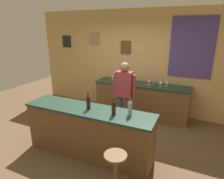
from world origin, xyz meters
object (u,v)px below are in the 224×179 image
at_px(wine_glass_c, 161,82).
at_px(wine_glass_b, 149,81).
at_px(bartender, 124,93).
at_px(wine_bottle_b, 114,107).
at_px(wine_bottle_c, 130,108).
at_px(wine_bottle_a, 88,102).
at_px(wine_glass_d, 167,82).
at_px(bar_stool, 115,168).
at_px(coffee_mug, 153,84).
at_px(wine_glass_a, 113,76).

bearing_deg(wine_glass_c, wine_glass_b, 172.27).
distance_m(bartender, wine_bottle_b, 1.11).
height_order(wine_bottle_c, wine_glass_c, wine_bottle_c).
xyz_separation_m(bartender, wine_bottle_a, (-0.28, -1.05, 0.12)).
bearing_deg(wine_bottle_c, wine_glass_b, 95.47).
bearing_deg(wine_glass_d, bar_stool, -93.51).
distance_m(wine_bottle_b, wine_bottle_c, 0.27).
distance_m(wine_bottle_b, wine_glass_d, 2.23).
bearing_deg(coffee_mug, wine_glass_b, 167.90).
xyz_separation_m(wine_bottle_a, wine_glass_b, (0.58, 2.04, -0.05)).
xyz_separation_m(bar_stool, coffee_mug, (-0.15, 2.72, 0.49)).
bearing_deg(wine_bottle_c, coffee_mug, 91.99).
distance_m(bar_stool, wine_glass_b, 2.82).
distance_m(bar_stool, coffee_mug, 2.77).
distance_m(bar_stool, wine_glass_d, 2.90).
relative_size(bartender, wine_glass_c, 10.45).
distance_m(wine_bottle_b, wine_glass_a, 2.38).
bearing_deg(wine_glass_b, wine_glass_c, -7.73).
bearing_deg(wine_bottle_a, bartender, 75.03).
distance_m(bar_stool, wine_bottle_a, 1.25).
distance_m(wine_glass_a, coffee_mug, 1.19).
xyz_separation_m(wine_bottle_a, wine_bottle_b, (0.51, -0.04, 0.00)).
bearing_deg(wine_bottle_a, bar_stool, -40.08).
height_order(bartender, bar_stool, bartender).
height_order(wine_bottle_b, wine_glass_a, wine_bottle_b).
height_order(bar_stool, wine_glass_b, wine_glass_b).
bearing_deg(coffee_mug, wine_glass_c, -4.84).
xyz_separation_m(wine_bottle_b, wine_glass_a, (-1.00, 2.16, -0.05)).
bearing_deg(coffee_mug, bar_stool, -86.92).
xyz_separation_m(wine_bottle_a, coffee_mug, (0.70, 2.01, -0.11)).
distance_m(wine_bottle_a, wine_bottle_b, 0.51).
bearing_deg(bar_stool, bartender, 107.80).
distance_m(bartender, bar_stool, 1.90).
bearing_deg(wine_glass_b, bartender, -106.54).
relative_size(bar_stool, wine_bottle_c, 2.22).
xyz_separation_m(bartender, wine_glass_c, (0.60, 0.95, 0.07)).
relative_size(wine_bottle_a, coffee_mug, 2.45).
bearing_deg(wine_glass_d, wine_glass_a, -179.69).
bearing_deg(coffee_mug, bartender, -113.28).
relative_size(bar_stool, wine_glass_b, 4.39).
bearing_deg(wine_glass_c, wine_glass_a, 174.86).
bearing_deg(wine_bottle_a, wine_glass_d, 64.48).
xyz_separation_m(wine_glass_c, coffee_mug, (-0.19, 0.02, -0.06)).
height_order(bar_stool, coffee_mug, coffee_mug).
height_order(wine_bottle_a, coffee_mug, wine_bottle_a).
relative_size(bartender, wine_glass_b, 10.45).
bearing_deg(wine_glass_c, bartender, -122.34).
xyz_separation_m(wine_bottle_c, wine_glass_d, (0.25, 2.07, -0.05)).
height_order(wine_bottle_b, wine_glass_b, wine_bottle_b).
bearing_deg(wine_bottle_b, bar_stool, -63.83).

